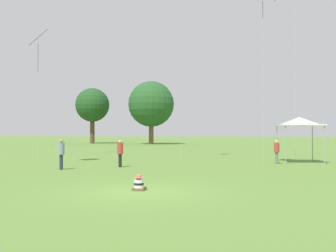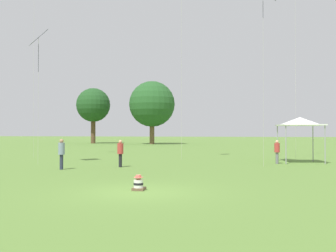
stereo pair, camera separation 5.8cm
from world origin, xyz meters
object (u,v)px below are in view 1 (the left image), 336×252
Objects in this scene: canopy_tent at (299,122)px; distant_tree_0 at (92,105)px; seated_toddler at (139,184)px; kite_1 at (38,40)px; person_standing_1 at (277,150)px; distant_tree_1 at (151,104)px; person_standing_0 at (61,151)px; person_standing_2 at (120,151)px.

distant_tree_0 reaches higher than canopy_tent.
seated_toddler is 0.18× the size of canopy_tent.
distant_tree_0 reaches higher than seated_toddler.
kite_1 is (-9.71, 9.88, 8.12)m from seated_toddler.
canopy_tent is (1.67, 1.36, 1.94)m from person_standing_1.
canopy_tent is 0.36× the size of kite_1.
distant_tree_0 is (-23.54, 53.75, 6.76)m from seated_toddler.
distant_tree_1 is (11.55, -1.89, -0.07)m from distant_tree_0.
distant_tree_1 is at bearing 111.11° from person_standing_0.
person_standing_2 is 0.16× the size of distant_tree_0.
distant_tree_1 reaches higher than person_standing_1.
distant_tree_0 is (-19.88, 44.77, 6.01)m from person_standing_2.
person_standing_1 is (6.01, 13.45, 0.71)m from seated_toddler.
canopy_tent is (14.19, 7.98, 1.84)m from person_standing_0.
canopy_tent is at bearing 108.17° from kite_1.
kite_1 is at bearing -2.24° from person_standing_2.
canopy_tent reaches higher than seated_toddler.
person_standing_2 is 49.36m from distant_tree_0.
person_standing_0 is 50.27m from distant_tree_0.
person_standing_0 is at bearing -165.38° from person_standing_1.
canopy_tent is at bearing 25.86° from person_standing_1.
seated_toddler is 9.46m from person_standing_0.
seated_toddler is at bearing -66.35° from distant_tree_0.
seated_toddler is 0.37× the size of person_standing_1.
person_standing_2 is at bearing -66.05° from distant_tree_0.
seated_toddler is 14.75m from person_standing_1.
person_standing_0 reaches higher than seated_toddler.
seated_toddler is 59.06m from distant_tree_0.
distant_tree_1 reaches higher than person_standing_2.
person_standing_1 is 0.96× the size of person_standing_2.
distant_tree_1 is at bearing 102.09° from seated_toddler.
person_standing_2 is at bearing 51.20° from person_standing_0.
canopy_tent is at bearing -62.03° from distant_tree_1.
seated_toddler is at bearing -76.98° from distant_tree_1.
person_standing_0 is 0.20× the size of kite_1.
person_standing_1 reaches higher than seated_toddler.
distant_tree_1 is (-18.00, 38.41, 5.98)m from person_standing_1.
distant_tree_0 reaches higher than person_standing_1.
person_standing_0 reaches higher than person_standing_1.
kite_1 is (-17.40, -4.92, 5.47)m from canopy_tent.
kite_1 is at bearing 179.51° from person_standing_1.
seated_toddler is at bearing -117.44° from canopy_tent.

